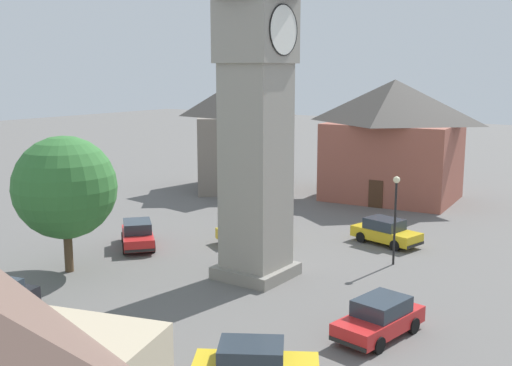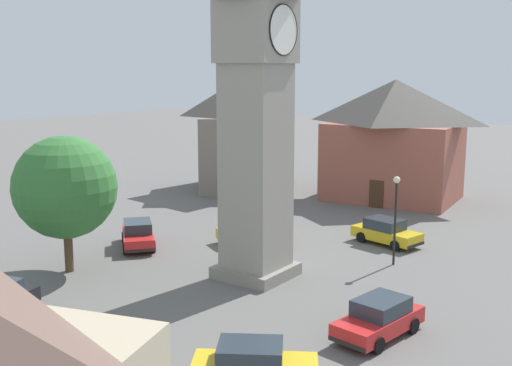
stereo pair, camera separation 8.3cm
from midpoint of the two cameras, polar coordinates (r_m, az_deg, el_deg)
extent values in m
plane|color=#605E5B|center=(31.52, 0.08, -8.58)|extent=(200.00, 200.00, 0.00)
cube|color=gray|center=(31.43, 0.08, -8.06)|extent=(3.37, 3.37, 0.60)
cube|color=gray|center=(30.18, 0.08, 1.48)|extent=(2.70, 2.70, 9.95)
cube|color=gray|center=(29.88, 0.08, 13.81)|extent=(3.02, 3.02, 2.97)
cylinder|color=white|center=(30.80, -2.33, 13.70)|extent=(2.27, 0.04, 2.27)
torus|color=black|center=(30.80, -2.34, 13.70)|extent=(2.33, 0.06, 2.33)
cube|color=black|center=(30.84, -2.39, 14.16)|extent=(0.05, 0.02, 0.63)
cube|color=black|center=(31.09, -1.99, 13.67)|extent=(0.86, 0.02, 0.04)
cylinder|color=white|center=(29.02, 2.64, 13.91)|extent=(2.27, 0.04, 2.27)
torus|color=black|center=(29.02, 2.66, 13.91)|extent=(2.33, 0.06, 2.33)
cube|color=gold|center=(37.78, 11.99, -4.67)|extent=(2.57, 4.38, 0.64)
cube|color=#28333D|center=(37.72, 11.84, -3.71)|extent=(1.99, 2.39, 0.64)
cylinder|color=black|center=(37.81, 14.20, -5.17)|extent=(0.36, 0.67, 0.64)
cylinder|color=black|center=(36.54, 12.78, -5.65)|extent=(0.36, 0.67, 0.64)
cylinder|color=black|center=(39.18, 11.22, -4.51)|extent=(0.36, 0.67, 0.64)
cylinder|color=black|center=(37.95, 9.75, -4.94)|extent=(0.36, 0.67, 0.64)
cube|color=black|center=(36.74, 14.52, -5.56)|extent=(1.65, 0.49, 0.16)
cylinder|color=black|center=(28.73, -20.25, -10.48)|extent=(0.67, 0.36, 0.64)
cube|color=red|center=(37.00, -10.75, -4.94)|extent=(3.98, 4.20, 0.64)
cube|color=#28333D|center=(36.99, -10.79, -3.95)|extent=(2.56, 2.61, 0.64)
cylinder|color=black|center=(35.93, -9.36, -5.80)|extent=(0.59, 0.63, 0.64)
cylinder|color=black|center=(35.87, -11.92, -5.92)|extent=(0.59, 0.63, 0.64)
cylinder|color=black|center=(38.30, -9.63, -4.80)|extent=(0.59, 0.63, 0.64)
cylinder|color=black|center=(38.24, -12.03, -4.91)|extent=(0.59, 0.63, 0.64)
cube|color=black|center=(35.12, -10.58, -6.14)|extent=(1.33, 1.19, 0.16)
cube|color=#28333D|center=(20.76, -0.42, -15.38)|extent=(2.43, 2.61, 0.64)
cylinder|color=black|center=(21.96, -3.18, -16.46)|extent=(0.52, 0.66, 0.64)
cube|color=gold|center=(37.46, -0.27, -4.57)|extent=(4.41, 3.48, 0.64)
cube|color=#28333D|center=(37.24, -0.48, -3.67)|extent=(2.59, 2.38, 0.64)
cylinder|color=black|center=(38.74, 0.87, -4.48)|extent=(0.67, 0.50, 0.64)
cylinder|color=black|center=(37.37, 1.97, -5.04)|extent=(0.67, 0.50, 0.64)
cylinder|color=black|center=(37.75, -2.49, -4.88)|extent=(0.67, 0.50, 0.64)
cylinder|color=black|center=(36.33, -1.49, -5.48)|extent=(0.67, 0.50, 0.64)
cube|color=black|center=(38.39, 2.46, -4.54)|extent=(0.91, 1.52, 0.16)
cube|color=red|center=(25.04, 11.31, -12.48)|extent=(4.32, 2.33, 0.64)
cube|color=#28333D|center=(24.93, 11.55, -11.06)|extent=(2.32, 1.87, 0.64)
cylinder|color=black|center=(23.80, 11.27, -14.44)|extent=(0.67, 0.32, 0.64)
cylinder|color=black|center=(24.62, 8.07, -13.47)|extent=(0.67, 0.32, 0.64)
cylinder|color=black|center=(25.74, 14.35, -12.62)|extent=(0.67, 0.32, 0.64)
cylinder|color=black|center=(26.50, 11.30, -11.80)|extent=(0.67, 0.32, 0.64)
cube|color=black|center=(23.59, 8.51, -14.45)|extent=(0.38, 1.66, 0.16)
cylinder|color=#2D3351|center=(41.08, 0.58, -3.49)|extent=(0.13, 0.13, 0.82)
cylinder|color=#2D3351|center=(40.91, 0.67, -3.54)|extent=(0.13, 0.13, 0.82)
cube|color=#386BB7|center=(40.83, 0.63, -2.55)|extent=(0.38, 0.42, 0.60)
cylinder|color=#386BB7|center=(41.06, 0.51, -2.55)|extent=(0.09, 0.09, 0.60)
cylinder|color=#386BB7|center=(40.63, 0.75, -2.69)|extent=(0.09, 0.09, 0.60)
sphere|color=tan|center=(40.73, 0.63, -1.93)|extent=(0.22, 0.22, 0.22)
sphere|color=black|center=(40.73, 0.62, -1.91)|extent=(0.20, 0.20, 0.20)
cylinder|color=brown|center=(33.31, -16.82, -5.66)|extent=(0.44, 0.44, 2.59)
sphere|color=#337033|center=(32.62, -17.11, -0.37)|extent=(5.22, 5.22, 5.22)
cube|color=#995142|center=(50.69, 12.54, 1.96)|extent=(8.47, 10.41, 6.13)
pyramid|color=#47423D|center=(50.24, 12.75, 7.35)|extent=(8.89, 10.93, 3.40)
cube|color=#422819|center=(47.45, 11.07, -1.01)|extent=(0.19, 1.10, 2.10)
cube|color=slate|center=(53.95, -1.55, 2.83)|extent=(9.94, 9.89, 6.37)
pyramid|color=#47423D|center=(53.54, -1.57, 7.86)|extent=(10.44, 10.38, 3.09)
cube|color=#422819|center=(50.69, -1.38, -0.10)|extent=(0.75, 0.91, 2.10)
cylinder|color=black|center=(33.56, 12.75, -3.74)|extent=(0.12, 0.12, 4.42)
sphere|color=beige|center=(33.07, 12.91, 0.28)|extent=(0.36, 0.36, 0.36)
camera|label=1|loc=(0.04, -89.92, 0.01)|focal=43.43mm
camera|label=2|loc=(0.04, 90.08, -0.01)|focal=43.43mm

